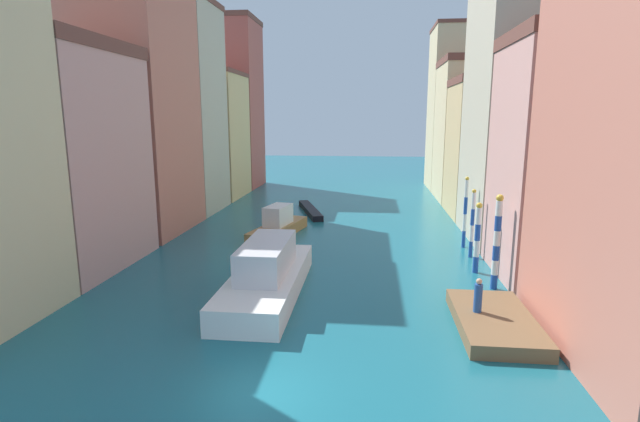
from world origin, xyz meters
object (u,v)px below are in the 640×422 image
(person_on_dock, at_px, (478,296))
(mooring_pole_0, at_px, (497,241))
(mooring_pole_2, at_px, (472,223))
(waterfront_dock, at_px, (494,321))
(mooring_pole_1, at_px, (477,237))
(motorboat_0, at_px, (278,225))
(gondola_black, at_px, (310,210))
(mooring_pole_3, at_px, (465,212))
(vaporetto_white, at_px, (267,275))

(person_on_dock, relative_size, mooring_pole_0, 0.30)
(mooring_pole_2, bearing_deg, waterfront_dock, -95.90)
(mooring_pole_1, bearing_deg, waterfront_dock, -95.84)
(waterfront_dock, xyz_separation_m, motorboat_0, (-12.70, 15.63, 0.50))
(person_on_dock, bearing_deg, mooring_pole_0, 68.46)
(mooring_pole_2, bearing_deg, person_on_dock, -99.65)
(mooring_pole_0, xyz_separation_m, motorboat_0, (-13.91, 10.55, -1.85))
(mooring_pole_1, height_order, gondola_black, mooring_pole_1)
(mooring_pole_0, relative_size, mooring_pole_3, 1.02)
(motorboat_0, bearing_deg, mooring_pole_3, -8.50)
(waterfront_dock, xyz_separation_m, vaporetto_white, (-10.82, 3.00, 0.75))
(mooring_pole_3, relative_size, motorboat_0, 0.65)
(mooring_pole_0, xyz_separation_m, mooring_pole_3, (-0.06, 8.48, -0.07))
(vaporetto_white, distance_m, gondola_black, 21.92)
(vaporetto_white, bearing_deg, mooring_pole_2, 34.13)
(mooring_pole_1, height_order, motorboat_0, mooring_pole_1)
(person_on_dock, relative_size, vaporetto_white, 0.14)
(mooring_pole_0, xyz_separation_m, gondola_black, (-12.56, 19.82, -2.39))
(waterfront_dock, distance_m, gondola_black, 27.37)
(person_on_dock, bearing_deg, vaporetto_white, 164.92)
(mooring_pole_0, xyz_separation_m, mooring_pole_1, (-0.40, 2.77, -0.47))
(person_on_dock, bearing_deg, waterfront_dock, -21.01)
(mooring_pole_2, distance_m, vaporetto_white, 14.52)
(person_on_dock, xyz_separation_m, gondola_black, (-10.66, 24.63, -1.07))
(waterfront_dock, bearing_deg, motorboat_0, 129.10)
(waterfront_dock, bearing_deg, mooring_pole_3, 85.19)
(mooring_pole_0, relative_size, motorboat_0, 0.67)
(person_on_dock, height_order, mooring_pole_2, mooring_pole_2)
(gondola_black, bearing_deg, vaporetto_white, -88.61)
(person_on_dock, relative_size, mooring_pole_1, 0.36)
(person_on_dock, distance_m, mooring_pole_1, 7.77)
(vaporetto_white, bearing_deg, mooring_pole_0, 9.83)
(motorboat_0, bearing_deg, waterfront_dock, -50.90)
(mooring_pole_3, bearing_deg, person_on_dock, -97.87)
(mooring_pole_3, distance_m, vaporetto_white, 16.03)
(waterfront_dock, relative_size, motorboat_0, 0.79)
(waterfront_dock, relative_size, mooring_pole_0, 1.19)
(waterfront_dock, height_order, person_on_dock, person_on_dock)
(mooring_pole_1, bearing_deg, mooring_pole_0, -81.73)
(mooring_pole_1, xyz_separation_m, mooring_pole_3, (0.34, 5.72, 0.40))
(mooring_pole_3, xyz_separation_m, motorboat_0, (-13.84, 2.07, -1.78))
(mooring_pole_3, height_order, gondola_black, mooring_pole_3)
(person_on_dock, xyz_separation_m, vaporetto_white, (-10.13, 2.73, -0.28))
(mooring_pole_2, bearing_deg, mooring_pole_1, -96.04)
(mooring_pole_0, bearing_deg, waterfront_dock, -103.34)
(gondola_black, bearing_deg, waterfront_dock, -65.49)
(gondola_black, bearing_deg, mooring_pole_0, -57.64)
(mooring_pole_0, relative_size, mooring_pole_1, 1.22)
(waterfront_dock, distance_m, vaporetto_white, 11.25)
(waterfront_dock, distance_m, mooring_pole_3, 13.80)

